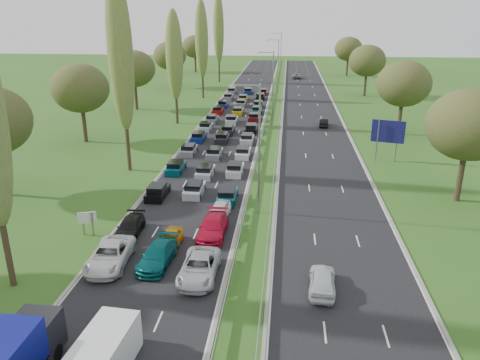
% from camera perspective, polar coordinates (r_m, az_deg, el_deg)
% --- Properties ---
extents(ground, '(260.00, 260.00, 0.00)m').
position_cam_1_polar(ground, '(79.19, 3.96, 6.82)').
color(ground, '#30571B').
rests_on(ground, ground).
extents(near_carriageway, '(10.50, 215.00, 0.04)m').
position_cam_1_polar(near_carriageway, '(82.09, -0.73, 7.34)').
color(near_carriageway, black).
rests_on(near_carriageway, ground).
extents(far_carriageway, '(10.50, 215.00, 0.04)m').
position_cam_1_polar(far_carriageway, '(81.71, 8.79, 7.05)').
color(far_carriageway, black).
rests_on(far_carriageway, ground).
extents(central_reservation, '(2.36, 215.00, 0.32)m').
position_cam_1_polar(central_reservation, '(81.51, 4.03, 7.59)').
color(central_reservation, gray).
rests_on(central_reservation, ground).
extents(lamp_columns, '(0.18, 140.18, 12.00)m').
position_cam_1_polar(lamp_columns, '(76.09, 4.01, 10.89)').
color(lamp_columns, gray).
rests_on(lamp_columns, ground).
extents(poplar_row, '(2.80, 127.80, 22.44)m').
position_cam_1_polar(poplar_row, '(68.04, -10.23, 15.01)').
color(poplar_row, '#2D2116').
rests_on(poplar_row, ground).
extents(woodland_left, '(8.00, 166.00, 11.10)m').
position_cam_1_polar(woodland_left, '(67.11, -20.07, 10.03)').
color(woodland_left, '#2D2116').
rests_on(woodland_left, ground).
extents(woodland_right, '(8.00, 153.00, 11.10)m').
position_cam_1_polar(woodland_right, '(66.84, 20.90, 9.89)').
color(woodland_right, '#2D2116').
rests_on(woodland_right, ground).
extents(traffic_queue_fill, '(9.08, 68.91, 0.80)m').
position_cam_1_polar(traffic_queue_fill, '(77.29, -1.14, 6.88)').
color(traffic_queue_fill, black).
rests_on(traffic_queue_fill, ground).
extents(near_car_2, '(2.96, 5.91, 1.61)m').
position_cam_1_polar(near_car_2, '(36.18, -15.58, -8.82)').
color(near_car_2, silver).
rests_on(near_car_2, near_carriageway).
extents(near_car_3, '(2.08, 4.72, 1.35)m').
position_cam_1_polar(near_car_3, '(40.50, -13.31, -5.62)').
color(near_car_3, black).
rests_on(near_car_3, near_carriageway).
extents(near_car_7, '(2.43, 5.28, 1.49)m').
position_cam_1_polar(near_car_7, '(35.56, -10.00, -8.99)').
color(near_car_7, '#054E50').
rests_on(near_car_7, near_carriageway).
extents(near_car_8, '(1.66, 3.95, 1.33)m').
position_cam_1_polar(near_car_8, '(37.81, -8.49, -7.19)').
color(near_car_8, orange).
rests_on(near_car_8, near_carriageway).
extents(near_car_10, '(2.55, 5.51, 1.53)m').
position_cam_1_polar(near_car_10, '(33.56, -5.00, -10.56)').
color(near_car_10, '#B2B6BC').
rests_on(near_car_10, near_carriageway).
extents(near_car_11, '(2.21, 5.36, 1.55)m').
position_cam_1_polar(near_car_11, '(39.25, -3.31, -5.76)').
color(near_car_11, '#B60B2A').
rests_on(near_car_11, near_carriageway).
extents(near_car_12, '(1.90, 4.17, 1.39)m').
position_cam_1_polar(near_car_12, '(42.55, -2.50, -3.76)').
color(near_car_12, silver).
rests_on(near_car_12, near_carriageway).
extents(far_car_0, '(2.06, 4.48, 1.49)m').
position_cam_1_polar(far_car_0, '(32.50, 10.01, -11.97)').
color(far_car_0, silver).
rests_on(far_car_0, far_carriageway).
extents(far_car_1, '(1.71, 4.07, 1.31)m').
position_cam_1_polar(far_car_1, '(78.40, 10.20, 6.93)').
color(far_car_1, black).
rests_on(far_car_1, far_carriageway).
extents(far_car_2, '(2.41, 5.19, 1.44)m').
position_cam_1_polar(far_car_2, '(136.31, 6.91, 12.50)').
color(far_car_2, gray).
rests_on(far_car_2, far_carriageway).
extents(white_van_front, '(1.81, 4.61, 1.85)m').
position_cam_1_polar(white_van_front, '(27.07, -15.71, -19.31)').
color(white_van_front, silver).
rests_on(white_van_front, near_carriageway).
extents(white_van_rear, '(2.23, 5.68, 2.28)m').
position_cam_1_polar(white_van_rear, '(26.43, -16.42, -19.89)').
color(white_van_rear, silver).
rests_on(white_van_rear, near_carriageway).
extents(info_sign, '(1.44, 0.61, 2.10)m').
position_cam_1_polar(info_sign, '(41.08, -18.11, -4.68)').
color(info_sign, gray).
rests_on(info_sign, ground).
extents(direction_sign, '(3.88, 1.16, 5.20)m').
position_cam_1_polar(direction_sign, '(60.91, 17.59, 5.44)').
color(direction_sign, gray).
rests_on(direction_sign, ground).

